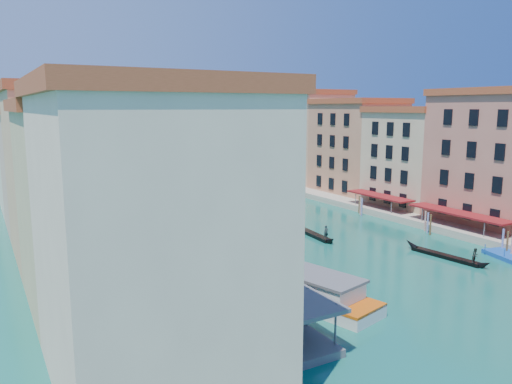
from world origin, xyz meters
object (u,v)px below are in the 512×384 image
at_px(vaporetto_far, 164,183).
at_px(gondola_right, 447,255).
at_px(vaporetto_near, 285,281).
at_px(gondola_fore, 311,232).
at_px(vaporetto_stop, 259,306).

xyz_separation_m(vaporetto_far, gondola_right, (11.82, -65.20, -0.78)).
height_order(vaporetto_near, gondola_fore, vaporetto_near).
bearing_deg(gondola_right, gondola_fore, 107.61).
relative_size(gondola_fore, gondola_right, 1.07).
relative_size(vaporetto_far, gondola_right, 1.55).
bearing_deg(gondola_right, vaporetto_far, 93.73).
relative_size(vaporetto_near, vaporetto_far, 1.11).
bearing_deg(gondola_fore, gondola_right, -60.75).
relative_size(vaporetto_stop, vaporetto_near, 0.84).
relative_size(vaporetto_stop, gondola_right, 1.44).
relative_size(vaporetto_near, gondola_right, 1.72).
bearing_deg(gondola_right, vaporetto_near, 173.63).
height_order(vaporetto_far, gondola_right, vaporetto_far).
xyz_separation_m(vaporetto_near, vaporetto_far, (10.55, 65.27, -0.07)).
distance_m(vaporetto_stop, vaporetto_near, 6.89).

